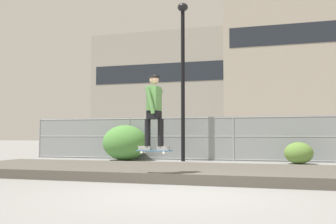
# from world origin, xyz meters

# --- Properties ---
(ground_plane) EXTENTS (120.00, 120.00, 0.00)m
(ground_plane) POSITION_xyz_m (0.00, 0.00, 0.00)
(ground_plane) COLOR slate
(gravel_berm) EXTENTS (14.03, 3.61, 0.23)m
(gravel_berm) POSITION_xyz_m (0.00, 3.15, 0.12)
(gravel_berm) COLOR #4C473F
(gravel_berm) RESTS_ON ground_plane
(skateboard) EXTENTS (0.81, 0.24, 0.07)m
(skateboard) POSITION_xyz_m (-0.81, 1.33, 0.73)
(skateboard) COLOR #2D608C
(skater) EXTENTS (0.72, 0.59, 1.67)m
(skater) POSITION_xyz_m (-0.81, 1.33, 1.68)
(skater) COLOR gray
(skater) RESTS_ON skateboard
(chain_fence) EXTENTS (18.68, 0.06, 1.85)m
(chain_fence) POSITION_xyz_m (-0.00, 9.47, 0.93)
(chain_fence) COLOR gray
(chain_fence) RESTS_ON ground_plane
(street_lamp) EXTENTS (0.44, 0.44, 6.62)m
(street_lamp) POSITION_xyz_m (-1.98, 8.71, 4.14)
(street_lamp) COLOR black
(street_lamp) RESTS_ON ground_plane
(parked_car_near) EXTENTS (4.46, 2.06, 1.66)m
(parked_car_near) POSITION_xyz_m (-3.38, 12.38, 0.84)
(parked_car_near) COLOR silver
(parked_car_near) RESTS_ON ground_plane
(parked_car_mid) EXTENTS (4.55, 2.25, 1.66)m
(parked_car_mid) POSITION_xyz_m (2.42, 12.07, 0.84)
(parked_car_mid) COLOR #B7BABF
(parked_car_mid) RESTS_ON ground_plane
(library_building) EXTENTS (20.45, 11.24, 15.08)m
(library_building) POSITION_xyz_m (-13.24, 47.41, 7.54)
(library_building) COLOR gray
(library_building) RESTS_ON ground_plane
(office_block) EXTENTS (19.61, 10.48, 21.26)m
(office_block) POSITION_xyz_m (5.04, 46.28, 10.63)
(office_block) COLOR #9E9384
(office_block) RESTS_ON ground_plane
(shrub_left) EXTENTS (1.94, 1.59, 1.50)m
(shrub_left) POSITION_xyz_m (-4.49, 8.56, 0.75)
(shrub_left) COLOR #477F38
(shrub_left) RESTS_ON ground_plane
(shrub_center) EXTENTS (1.05, 0.86, 0.81)m
(shrub_center) POSITION_xyz_m (2.52, 8.44, 0.41)
(shrub_center) COLOR #567A33
(shrub_center) RESTS_ON ground_plane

